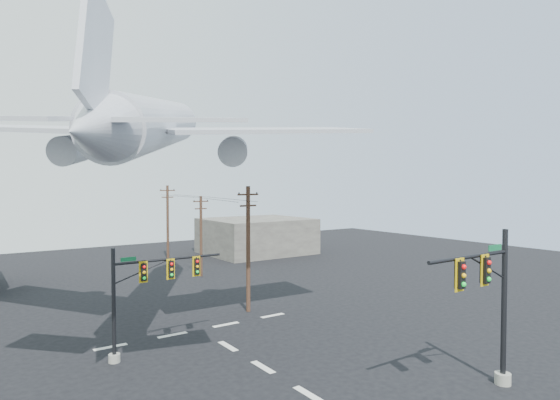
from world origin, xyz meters
TOP-DOWN VIEW (x-y plane):
  - ground at (0.00, 0.00)m, footprint 120.00×120.00m
  - lane_markings at (0.00, 5.33)m, footprint 14.00×21.20m
  - signal_mast_near at (7.46, -4.72)m, footprint 6.31×0.86m
  - signal_mast_far at (-4.79, 9.32)m, footprint 6.94×0.71m
  - utility_pole_a at (5.10, 14.08)m, footprint 1.97×0.37m
  - utility_pole_b at (8.10, 29.01)m, footprint 1.76×0.29m
  - utility_pole_c at (9.37, 41.95)m, footprint 2.01×0.33m
  - power_lines at (7.58, 27.97)m, footprint 6.07×27.87m
  - airliner at (-2.50, 13.79)m, footprint 26.31×28.80m
  - building_right at (22.00, 40.00)m, footprint 14.00×12.00m

SIDE VIEW (x-z plane):
  - ground at x=0.00m, z-range 0.00..0.00m
  - lane_markings at x=0.00m, z-range 0.01..0.01m
  - building_right at x=22.00m, z-range 0.00..5.00m
  - signal_mast_far at x=-4.79m, z-range 0.45..6.90m
  - signal_mast_near at x=7.46m, z-range 0.22..8.01m
  - utility_pole_b at x=8.10m, z-range 0.20..8.91m
  - utility_pole_c at x=9.37m, z-range 0.23..10.04m
  - utility_pole_a at x=5.10m, z-range 0.23..10.08m
  - power_lines at x=7.58m, z-range 8.57..8.62m
  - airliner at x=-2.50m, z-range 9.85..18.14m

